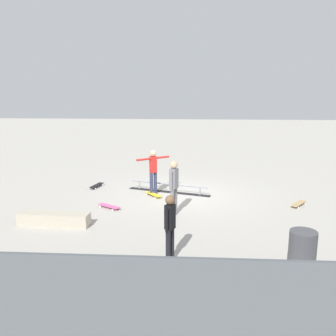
{
  "coord_description": "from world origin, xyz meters",
  "views": [
    {
      "loc": [
        -0.34,
        12.55,
        3.75
      ],
      "look_at": [
        0.43,
        0.15,
        1.0
      ],
      "focal_mm": 39.94,
      "sensor_mm": 36.0,
      "label": 1
    }
  ],
  "objects_px": {
    "skateboard_main": "(153,194)",
    "trash_bin": "(302,254)",
    "skate_ledge": "(54,219)",
    "bystander_black_shirt": "(170,225)",
    "bystander_grey_shirt": "(174,185)",
    "loose_skateboard_natural": "(299,204)",
    "grind_rail": "(169,188)",
    "loose_skateboard_black": "(97,185)",
    "skater_main": "(153,169)",
    "loose_skateboard_pink": "(109,206)"
  },
  "relations": [
    {
      "from": "trash_bin",
      "to": "bystander_grey_shirt",
      "type": "bearing_deg",
      "value": -52.15
    },
    {
      "from": "skate_ledge",
      "to": "loose_skateboard_pink",
      "type": "relative_size",
      "value": 2.53
    },
    {
      "from": "skater_main",
      "to": "bystander_grey_shirt",
      "type": "height_order",
      "value": "bystander_grey_shirt"
    },
    {
      "from": "loose_skateboard_pink",
      "to": "trash_bin",
      "type": "xyz_separation_m",
      "value": [
        -4.75,
        3.98,
        0.41
      ]
    },
    {
      "from": "skate_ledge",
      "to": "loose_skateboard_natural",
      "type": "xyz_separation_m",
      "value": [
        -7.17,
        -2.13,
        -0.1
      ]
    },
    {
      "from": "trash_bin",
      "to": "loose_skateboard_black",
      "type": "bearing_deg",
      "value": -48.01
    },
    {
      "from": "loose_skateboard_pink",
      "to": "loose_skateboard_natural",
      "type": "bearing_deg",
      "value": 38.71
    },
    {
      "from": "loose_skateboard_natural",
      "to": "skater_main",
      "type": "bearing_deg",
      "value": 115.47
    },
    {
      "from": "grind_rail",
      "to": "skater_main",
      "type": "bearing_deg",
      "value": 49.14
    },
    {
      "from": "skateboard_main",
      "to": "trash_bin",
      "type": "bearing_deg",
      "value": -5.48
    },
    {
      "from": "trash_bin",
      "to": "skateboard_main",
      "type": "bearing_deg",
      "value": -56.81
    },
    {
      "from": "skater_main",
      "to": "skateboard_main",
      "type": "xyz_separation_m",
      "value": [
        -0.02,
        0.22,
        -0.85
      ]
    },
    {
      "from": "loose_skateboard_pink",
      "to": "skate_ledge",
      "type": "bearing_deg",
      "value": -95.81
    },
    {
      "from": "bystander_grey_shirt",
      "to": "loose_skateboard_pink",
      "type": "relative_size",
      "value": 2.1
    },
    {
      "from": "skateboard_main",
      "to": "bystander_grey_shirt",
      "type": "relative_size",
      "value": 0.46
    },
    {
      "from": "grind_rail",
      "to": "skateboard_main",
      "type": "xyz_separation_m",
      "value": [
        0.5,
        0.55,
        -0.07
      ]
    },
    {
      "from": "grind_rail",
      "to": "loose_skateboard_black",
      "type": "height_order",
      "value": "grind_rail"
    },
    {
      "from": "bystander_black_shirt",
      "to": "loose_skateboard_natural",
      "type": "bearing_deg",
      "value": -16.48
    },
    {
      "from": "trash_bin",
      "to": "loose_skateboard_pink",
      "type": "bearing_deg",
      "value": -39.95
    },
    {
      "from": "grind_rail",
      "to": "loose_skateboard_black",
      "type": "bearing_deg",
      "value": 7.05
    },
    {
      "from": "skate_ledge",
      "to": "bystander_grey_shirt",
      "type": "bearing_deg",
      "value": -162.8
    },
    {
      "from": "loose_skateboard_pink",
      "to": "skateboard_main",
      "type": "bearing_deg",
      "value": 80.35
    },
    {
      "from": "skater_main",
      "to": "loose_skateboard_natural",
      "type": "height_order",
      "value": "skater_main"
    },
    {
      "from": "bystander_black_shirt",
      "to": "loose_skateboard_pink",
      "type": "bearing_deg",
      "value": 58.11
    },
    {
      "from": "bystander_black_shirt",
      "to": "loose_skateboard_black",
      "type": "height_order",
      "value": "bystander_black_shirt"
    },
    {
      "from": "grind_rail",
      "to": "skate_ledge",
      "type": "xyz_separation_m",
      "value": [
        2.95,
        3.43,
        0.03
      ]
    },
    {
      "from": "skateboard_main",
      "to": "bystander_black_shirt",
      "type": "xyz_separation_m",
      "value": [
        -0.85,
        4.84,
        0.77
      ]
    },
    {
      "from": "skate_ledge",
      "to": "loose_skateboard_black",
      "type": "relative_size",
      "value": 2.39
    },
    {
      "from": "loose_skateboard_black",
      "to": "trash_bin",
      "type": "height_order",
      "value": "trash_bin"
    },
    {
      "from": "skate_ledge",
      "to": "skater_main",
      "type": "relative_size",
      "value": 1.25
    },
    {
      "from": "grind_rail",
      "to": "loose_skateboard_black",
      "type": "relative_size",
      "value": 3.64
    },
    {
      "from": "bystander_grey_shirt",
      "to": "skater_main",
      "type": "bearing_deg",
      "value": -130.19
    },
    {
      "from": "grind_rail",
      "to": "skater_main",
      "type": "distance_m",
      "value": 1.0
    },
    {
      "from": "skate_ledge",
      "to": "bystander_black_shirt",
      "type": "distance_m",
      "value": 3.9
    },
    {
      "from": "grind_rail",
      "to": "loose_skateboard_natural",
      "type": "bearing_deg",
      "value": 179.98
    },
    {
      "from": "skater_main",
      "to": "bystander_grey_shirt",
      "type": "relative_size",
      "value": 0.97
    },
    {
      "from": "loose_skateboard_black",
      "to": "bystander_black_shirt",
      "type": "bearing_deg",
      "value": -137.23
    },
    {
      "from": "skateboard_main",
      "to": "loose_skateboard_pink",
      "type": "height_order",
      "value": "same"
    },
    {
      "from": "skater_main",
      "to": "bystander_black_shirt",
      "type": "bearing_deg",
      "value": -115.82
    },
    {
      "from": "grind_rail",
      "to": "loose_skateboard_natural",
      "type": "xyz_separation_m",
      "value": [
        -4.22,
        1.3,
        -0.07
      ]
    },
    {
      "from": "skate_ledge",
      "to": "skateboard_main",
      "type": "xyz_separation_m",
      "value": [
        -2.45,
        -2.88,
        -0.1
      ]
    },
    {
      "from": "skater_main",
      "to": "loose_skateboard_black",
      "type": "xyz_separation_m",
      "value": [
        2.23,
        -0.82,
        -0.85
      ]
    },
    {
      "from": "loose_skateboard_natural",
      "to": "trash_bin",
      "type": "xyz_separation_m",
      "value": [
        1.22,
        4.61,
        0.41
      ]
    },
    {
      "from": "skateboard_main",
      "to": "bystander_black_shirt",
      "type": "bearing_deg",
      "value": -28.67
    },
    {
      "from": "grind_rail",
      "to": "loose_skateboard_natural",
      "type": "height_order",
      "value": "grind_rail"
    },
    {
      "from": "bystander_grey_shirt",
      "to": "trash_bin",
      "type": "bearing_deg",
      "value": 66.36
    },
    {
      "from": "grind_rail",
      "to": "skateboard_main",
      "type": "height_order",
      "value": "grind_rail"
    },
    {
      "from": "skate_ledge",
      "to": "grind_rail",
      "type": "bearing_deg",
      "value": -130.76
    },
    {
      "from": "loose_skateboard_natural",
      "to": "loose_skateboard_pink",
      "type": "height_order",
      "value": "same"
    },
    {
      "from": "loose_skateboard_natural",
      "to": "loose_skateboard_black",
      "type": "xyz_separation_m",
      "value": [
        6.97,
        -1.78,
        0.0
      ]
    }
  ]
}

